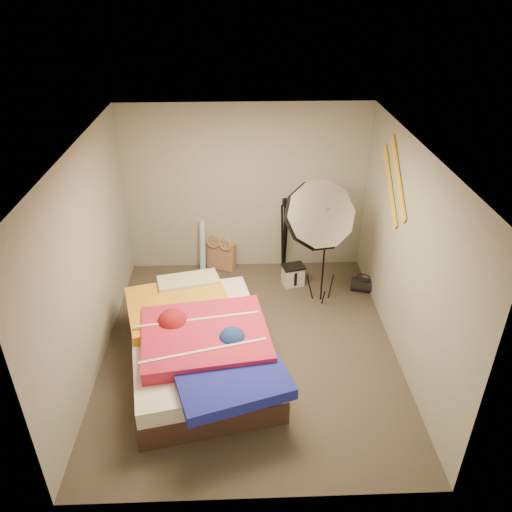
{
  "coord_description": "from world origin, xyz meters",
  "views": [
    {
      "loc": [
        -0.1,
        -4.72,
        4.02
      ],
      "look_at": [
        0.1,
        0.6,
        0.95
      ],
      "focal_mm": 35.0,
      "sensor_mm": 36.0,
      "label": 1
    }
  ],
  "objects_px": {
    "tote_bag": "(222,256)",
    "duffel_bag": "(363,285)",
    "photo_umbrella": "(318,216)",
    "camera_tripod": "(284,231)",
    "bed": "(200,344)",
    "wrapping_roll": "(202,247)",
    "camera_case": "(293,276)"
  },
  "relations": [
    {
      "from": "camera_case",
      "to": "wrapping_roll",
      "type": "bearing_deg",
      "value": 145.39
    },
    {
      "from": "photo_umbrella",
      "to": "camera_tripod",
      "type": "bearing_deg",
      "value": 109.99
    },
    {
      "from": "tote_bag",
      "to": "wrapping_roll",
      "type": "xyz_separation_m",
      "value": [
        -0.28,
        0.0,
        0.17
      ]
    },
    {
      "from": "camera_tripod",
      "to": "wrapping_roll",
      "type": "bearing_deg",
      "value": 173.59
    },
    {
      "from": "wrapping_roll",
      "to": "photo_umbrella",
      "type": "distance_m",
      "value": 2.1
    },
    {
      "from": "photo_umbrella",
      "to": "camera_tripod",
      "type": "relative_size",
      "value": 1.57
    },
    {
      "from": "wrapping_roll",
      "to": "photo_umbrella",
      "type": "xyz_separation_m",
      "value": [
        1.55,
        -1.03,
        0.98
      ]
    },
    {
      "from": "tote_bag",
      "to": "photo_umbrella",
      "type": "relative_size",
      "value": 0.23
    },
    {
      "from": "camera_case",
      "to": "photo_umbrella",
      "type": "relative_size",
      "value": 0.15
    },
    {
      "from": "camera_case",
      "to": "bed",
      "type": "bearing_deg",
      "value": -140.31
    },
    {
      "from": "wrapping_roll",
      "to": "camera_case",
      "type": "height_order",
      "value": "wrapping_roll"
    },
    {
      "from": "duffel_bag",
      "to": "bed",
      "type": "bearing_deg",
      "value": -130.53
    },
    {
      "from": "bed",
      "to": "camera_tripod",
      "type": "height_order",
      "value": "camera_tripod"
    },
    {
      "from": "tote_bag",
      "to": "duffel_bag",
      "type": "distance_m",
      "value": 2.15
    },
    {
      "from": "camera_tripod",
      "to": "tote_bag",
      "type": "bearing_deg",
      "value": 171.67
    },
    {
      "from": "wrapping_roll",
      "to": "camera_tripod",
      "type": "relative_size",
      "value": 0.64
    },
    {
      "from": "wrapping_roll",
      "to": "duffel_bag",
      "type": "height_order",
      "value": "wrapping_roll"
    },
    {
      "from": "camera_case",
      "to": "photo_umbrella",
      "type": "xyz_separation_m",
      "value": [
        0.22,
        -0.53,
        1.21
      ]
    },
    {
      "from": "duffel_bag",
      "to": "photo_umbrella",
      "type": "xyz_separation_m",
      "value": [
        -0.76,
        -0.33,
        1.26
      ]
    },
    {
      "from": "wrapping_roll",
      "to": "bed",
      "type": "distance_m",
      "value": 2.19
    },
    {
      "from": "tote_bag",
      "to": "camera_tripod",
      "type": "relative_size",
      "value": 0.36
    },
    {
      "from": "photo_umbrella",
      "to": "camera_tripod",
      "type": "height_order",
      "value": "photo_umbrella"
    },
    {
      "from": "camera_case",
      "to": "duffel_bag",
      "type": "distance_m",
      "value": 1.0
    },
    {
      "from": "tote_bag",
      "to": "duffel_bag",
      "type": "relative_size",
      "value": 1.32
    },
    {
      "from": "camera_tripod",
      "to": "camera_case",
      "type": "bearing_deg",
      "value": -73.32
    },
    {
      "from": "camera_case",
      "to": "bed",
      "type": "distance_m",
      "value": 2.1
    },
    {
      "from": "bed",
      "to": "photo_umbrella",
      "type": "xyz_separation_m",
      "value": [
        1.46,
        1.16,
        1.04
      ]
    },
    {
      "from": "duffel_bag",
      "to": "camera_tripod",
      "type": "height_order",
      "value": "camera_tripod"
    },
    {
      "from": "wrapping_roll",
      "to": "bed",
      "type": "xyz_separation_m",
      "value": [
        0.09,
        -2.19,
        -0.06
      ]
    },
    {
      "from": "wrapping_roll",
      "to": "duffel_bag",
      "type": "xyz_separation_m",
      "value": [
        2.31,
        -0.71,
        -0.28
      ]
    },
    {
      "from": "photo_umbrella",
      "to": "camera_tripod",
      "type": "xyz_separation_m",
      "value": [
        -0.33,
        0.9,
        -0.67
      ]
    },
    {
      "from": "tote_bag",
      "to": "photo_umbrella",
      "type": "bearing_deg",
      "value": -15.05
    }
  ]
}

